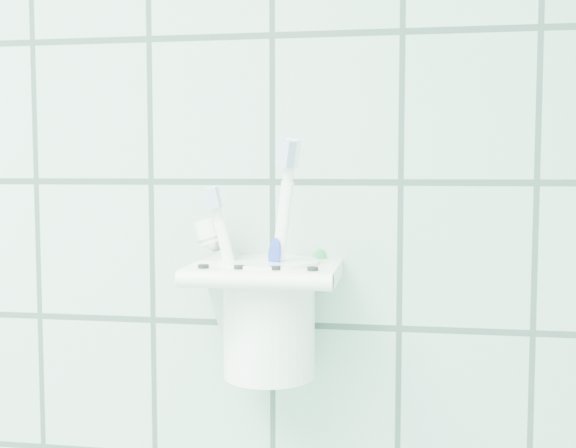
% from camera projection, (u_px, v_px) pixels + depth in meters
% --- Properties ---
extents(holder_bracket, '(0.14, 0.11, 0.04)m').
position_uv_depth(holder_bracket, '(265.00, 274.00, 0.68)').
color(holder_bracket, white).
rests_on(holder_bracket, wall_back).
extents(cup, '(0.10, 0.10, 0.11)m').
position_uv_depth(cup, '(269.00, 314.00, 0.69)').
color(cup, white).
rests_on(cup, holder_bracket).
extents(toothbrush_pink, '(0.04, 0.02, 0.18)m').
position_uv_depth(toothbrush_pink, '(253.00, 276.00, 0.68)').
color(toothbrush_pink, white).
rests_on(toothbrush_pink, cup).
extents(toothbrush_blue, '(0.06, 0.10, 0.21)m').
position_uv_depth(toothbrush_blue, '(280.00, 255.00, 0.68)').
color(toothbrush_blue, white).
rests_on(toothbrush_blue, cup).
extents(toothbrush_orange, '(0.05, 0.04, 0.22)m').
position_uv_depth(toothbrush_orange, '(265.00, 251.00, 0.69)').
color(toothbrush_orange, white).
rests_on(toothbrush_orange, cup).
extents(toothpaste_tube, '(0.07, 0.04, 0.16)m').
position_uv_depth(toothpaste_tube, '(250.00, 279.00, 0.69)').
color(toothpaste_tube, silver).
rests_on(toothpaste_tube, cup).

